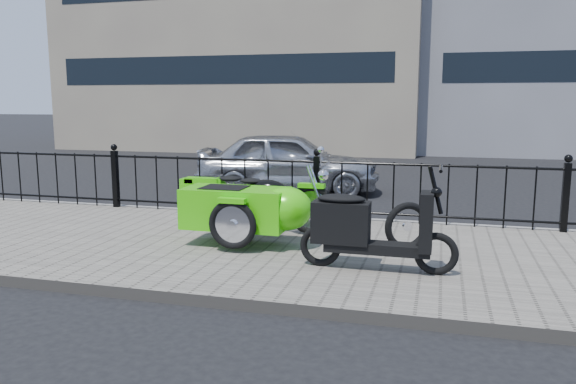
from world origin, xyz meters
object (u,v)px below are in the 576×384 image
(motorcycle_sidecar, at_px, (253,206))
(scooter, at_px, (366,229))
(spare_tire, at_px, (407,226))
(sedan_car, at_px, (288,162))

(motorcycle_sidecar, bearing_deg, scooter, -26.47)
(spare_tire, bearing_deg, motorcycle_sidecar, -175.57)
(scooter, distance_m, spare_tire, 1.00)
(sedan_car, bearing_deg, scooter, -165.75)
(scooter, xyz_separation_m, spare_tire, (0.38, 0.91, -0.15))
(scooter, bearing_deg, spare_tire, 67.52)
(motorcycle_sidecar, xyz_separation_m, sedan_car, (-0.81, 4.67, 0.05))
(motorcycle_sidecar, height_order, sedan_car, sedan_car)
(spare_tire, distance_m, sedan_car, 5.28)
(sedan_car, bearing_deg, motorcycle_sidecar, -179.28)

